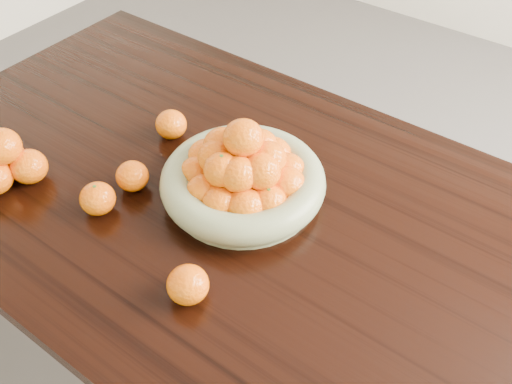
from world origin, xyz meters
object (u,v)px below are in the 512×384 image
Objects in this scene: loose_orange_0 at (98,199)px; dining_table at (273,246)px; fruit_bowl at (243,175)px; orange_pyramid at (7,161)px.

dining_table is at bearing 32.13° from loose_orange_0.
dining_table is 25.32× the size of loose_orange_0.
loose_orange_0 is at bearing -147.87° from dining_table.
fruit_bowl is 2.27× the size of orange_pyramid.
orange_pyramid is at bearing -149.05° from fruit_bowl.
fruit_bowl is at bearing 166.93° from dining_table.
fruit_bowl is at bearing 45.65° from loose_orange_0.
loose_orange_0 is at bearing -134.35° from fruit_bowl.
fruit_bowl reaches higher than loose_orange_0.
fruit_bowl is 0.32m from loose_orange_0.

